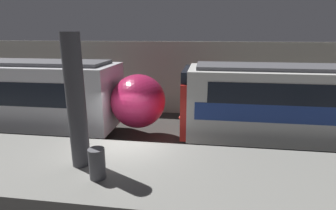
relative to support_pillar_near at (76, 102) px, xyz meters
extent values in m
plane|color=#33302D|center=(0.82, 1.88, -2.89)|extent=(120.00, 120.00, 0.00)
cube|color=slate|center=(0.82, 0.03, -2.40)|extent=(40.00, 3.70, 0.97)
cube|color=#B2AD9E|center=(0.82, 8.73, -0.74)|extent=(50.00, 0.15, 4.29)
cylinder|color=#47474C|center=(0.00, 0.00, 0.00)|extent=(0.53, 0.53, 3.84)
ellipsoid|color=#B21E4C|center=(0.65, 4.37, -1.06)|extent=(2.42, 2.71, 2.38)
sphere|color=#F2EFCC|center=(1.60, 4.37, -1.49)|extent=(0.20, 0.20, 0.20)
cube|color=red|center=(2.78, 4.37, -1.15)|extent=(0.25, 2.88, 2.26)
cube|color=black|center=(2.78, 4.37, -0.02)|extent=(0.25, 2.59, 0.91)
sphere|color=#EA4C42|center=(2.63, 3.71, -1.54)|extent=(0.18, 0.18, 0.18)
sphere|color=#EA4C42|center=(2.63, 5.04, -1.54)|extent=(0.18, 0.18, 0.18)
cylinder|color=#4C4C51|center=(0.79, -0.67, -1.49)|extent=(0.44, 0.44, 0.85)
camera|label=1|loc=(3.57, -6.67, 1.89)|focal=28.00mm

